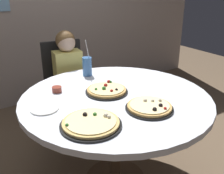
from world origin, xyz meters
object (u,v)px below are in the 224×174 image
Objects in this scene: diner_child at (72,93)px; pizza_cheese at (91,123)px; chair_wooden at (66,83)px; sauce_bowl at (57,89)px; plate_small at (44,109)px; pizza_pepperoni at (150,107)px; soda_cup at (87,66)px; dining_table at (116,107)px; pizza_veggie at (107,90)px.

diner_child reaches higher than pizza_cheese.
diner_child reaches higher than chair_wooden.
sauce_bowl is 0.39× the size of plate_small.
diner_child is 0.91m from plate_small.
soda_cup is at bearing 92.78° from pizza_pepperoni.
pizza_cheese is (-0.35, -1.23, 0.24)m from chair_wooden.
dining_table is 1.41× the size of chair_wooden.
sauce_bowl is at bearing 124.18° from pizza_pepperoni.
chair_wooden reaches higher than plate_small.
soda_cup is 4.39× the size of sauce_bowl.
soda_cup reaches higher than chair_wooden.
pizza_pepperoni is (0.41, -0.02, 0.00)m from pizza_cheese.
sauce_bowl reaches higher than dining_table.
pizza_pepperoni is at bearing -55.82° from sauce_bowl.
diner_child is at bearing 88.77° from pizza_veggie.
sauce_bowl is (-0.30, 0.20, 0.00)m from pizza_veggie.
dining_table is at bearing 102.93° from pizza_pepperoni.
dining_table is 0.51m from plate_small.
pizza_veggie is at bearing -91.23° from diner_child.
soda_cup is (0.05, 0.40, 0.06)m from pizza_veggie.
soda_cup is (0.02, -0.47, 0.30)m from chair_wooden.
pizza_pepperoni is 0.70m from sauce_bowl.
dining_table is at bearing -90.59° from chair_wooden.
sauce_bowl is (-0.34, -0.67, 0.24)m from chair_wooden.
plate_small is (-0.17, -0.22, -0.02)m from sauce_bowl.
pizza_veggie is 0.36m from sauce_bowl.
dining_table is 4.38× the size of pizza_pepperoni.
plate_small is at bearing -177.40° from pizza_veggie.
sauce_bowl is (-0.39, 0.58, 0.00)m from pizza_pepperoni.
sauce_bowl is at bearing 138.44° from dining_table.
plate_small is at bearing -127.24° from sauce_bowl.
diner_child reaches higher than pizza_veggie.
chair_wooden is 0.19m from diner_child.
diner_child is at bearing 56.94° from sauce_bowl.
chair_wooden reaches higher than pizza_pepperoni.
chair_wooden is (0.01, 0.96, -0.13)m from dining_table.
sauce_bowl is (-0.33, 0.29, 0.11)m from dining_table.
pizza_pepperoni reaches higher than plate_small.
pizza_cheese is 5.02× the size of sauce_bowl.
dining_table is 0.45m from sauce_bowl.
plate_small is at bearing -124.42° from diner_child.
pizza_veggie is 0.41m from soda_cup.
plate_small is (-0.16, 0.33, -0.01)m from pizza_cheese.
pizza_cheese is at bearing 177.11° from pizza_pepperoni.
pizza_pepperoni is at bearing -2.89° from pizza_cheese.
diner_child is 3.08× the size of pizza_cheese.
soda_cup reaches higher than pizza_cheese.
dining_table is 0.45m from pizza_cheese.
chair_wooden is 3.09× the size of soda_cup.
plate_small is (-0.47, -0.02, -0.01)m from pizza_veggie.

